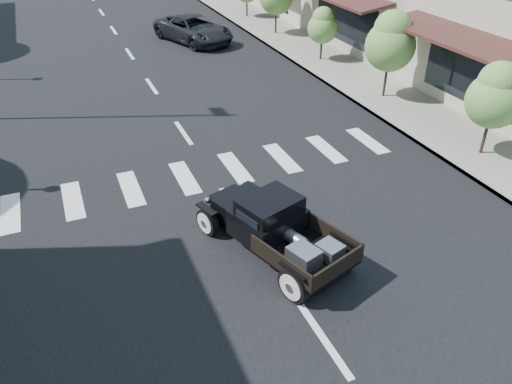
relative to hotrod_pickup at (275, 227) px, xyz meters
name	(u,v)px	position (x,y,z in m)	size (l,w,h in m)	color
ground	(263,250)	(-0.24, 0.15, -0.72)	(120.00, 120.00, 0.00)	black
road	(138,66)	(-0.24, 15.15, -0.71)	(14.00, 80.00, 0.02)	black
road_markings	(163,103)	(-0.24, 10.15, -0.72)	(12.00, 60.00, 0.06)	silver
sidewalk_right	(298,45)	(8.26, 15.15, -0.65)	(3.00, 80.00, 0.15)	gray
small_tree_a	(492,111)	(8.06, 1.82, 0.85)	(1.70, 1.70, 2.84)	#59853D
small_tree_b	(389,56)	(8.06, 7.14, 1.03)	(1.92, 1.92, 3.21)	#59853D
small_tree_c	(322,34)	(8.06, 12.33, 0.60)	(1.41, 1.41, 2.35)	#59853D
small_tree_d	(276,4)	(8.06, 17.54, 0.97)	(1.85, 1.85, 3.08)	#59853D
hotrod_pickup	(275,227)	(0.00, 0.00, 0.00)	(1.94, 4.16, 1.44)	black
second_car	(193,29)	(3.42, 18.02, -0.03)	(2.28, 4.95, 1.38)	black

